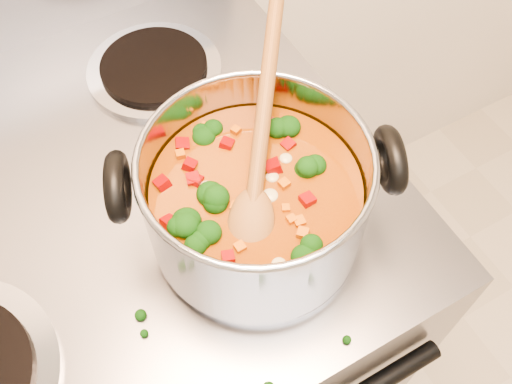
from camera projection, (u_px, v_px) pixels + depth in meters
electric_range at (134, 328)px, 1.08m from camera, size 0.77×0.70×1.08m
stockpot at (256, 198)px, 0.61m from camera, size 0.30×0.24×0.15m
wooden_spoon at (259, 158)px, 0.59m from camera, size 0.21×0.26×0.12m
cooktop_crumbs at (231, 156)px, 0.74m from camera, size 0.29×0.34×0.01m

